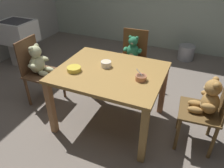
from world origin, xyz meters
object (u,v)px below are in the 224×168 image
(dining_table, at_px, (110,79))
(teddy_chair_far_center, at_px, (132,53))
(teddy_chair_near_right, at_px, (208,103))
(metal_pail, at_px, (186,52))
(porridge_bowl_yellow_near_left, at_px, (74,69))
(porridge_bowl_terracotta_near_right, at_px, (141,78))
(porridge_bowl_white_center, at_px, (106,64))
(sink_basin, at_px, (19,37))
(teddy_chair_near_left, at_px, (38,65))

(dining_table, distance_m, teddy_chair_far_center, 0.91)
(teddy_chair_near_right, relative_size, metal_pail, 3.09)
(porridge_bowl_yellow_near_left, bearing_deg, teddy_chair_far_center, 74.16)
(porridge_bowl_yellow_near_left, height_order, metal_pail, porridge_bowl_yellow_near_left)
(porridge_bowl_terracotta_near_right, relative_size, porridge_bowl_white_center, 1.04)
(dining_table, height_order, teddy_chair_near_right, teddy_chair_near_right)
(teddy_chair_near_right, height_order, sink_basin, teddy_chair_near_right)
(sink_basin, height_order, metal_pail, sink_basin)
(teddy_chair_near_left, relative_size, porridge_bowl_white_center, 7.77)
(teddy_chair_near_right, xyz_separation_m, porridge_bowl_white_center, (-1.10, 0.03, 0.19))
(teddy_chair_near_left, relative_size, porridge_bowl_terracotta_near_right, 7.47)
(porridge_bowl_yellow_near_left, bearing_deg, porridge_bowl_white_center, 39.78)
(teddy_chair_far_center, height_order, porridge_bowl_white_center, teddy_chair_far_center)
(teddy_chair_far_center, xyz_separation_m, porridge_bowl_white_center, (-0.03, -0.84, 0.22))
(teddy_chair_near_right, xyz_separation_m, teddy_chair_far_center, (-1.07, 0.86, -0.03))
(teddy_chair_near_right, distance_m, porridge_bowl_white_center, 1.11)
(dining_table, distance_m, sink_basin, 2.20)
(porridge_bowl_yellow_near_left, bearing_deg, metal_pail, 67.33)
(dining_table, xyz_separation_m, metal_pail, (0.61, 2.15, -0.47))
(dining_table, distance_m, teddy_chair_near_left, 1.02)
(teddy_chair_far_center, distance_m, porridge_bowl_terracotta_near_right, 1.06)
(dining_table, height_order, porridge_bowl_yellow_near_left, porridge_bowl_yellow_near_left)
(teddy_chair_near_left, bearing_deg, teddy_chair_far_center, 40.87)
(dining_table, bearing_deg, porridge_bowl_yellow_near_left, -155.95)
(teddy_chair_near_left, height_order, sink_basin, teddy_chair_near_left)
(teddy_chair_far_center, relative_size, metal_pail, 2.84)
(dining_table, bearing_deg, porridge_bowl_white_center, 138.74)
(porridge_bowl_terracotta_near_right, bearing_deg, sink_basin, 160.86)
(porridge_bowl_terracotta_near_right, height_order, metal_pail, porridge_bowl_terracotta_near_right)
(porridge_bowl_terracotta_near_right, bearing_deg, metal_pail, 83.35)
(sink_basin, bearing_deg, teddy_chair_far_center, 3.61)
(teddy_chair_near_left, xyz_separation_m, porridge_bowl_terracotta_near_right, (1.37, -0.08, 0.18))
(porridge_bowl_white_center, height_order, metal_pail, porridge_bowl_white_center)
(porridge_bowl_terracotta_near_right, distance_m, sink_basin, 2.56)
(porridge_bowl_terracotta_near_right, bearing_deg, porridge_bowl_white_center, 164.23)
(sink_basin, bearing_deg, teddy_chair_near_left, -35.98)
(dining_table, bearing_deg, metal_pail, 74.08)
(teddy_chair_near_left, distance_m, sink_basin, 1.28)
(porridge_bowl_white_center, bearing_deg, porridge_bowl_yellow_near_left, -140.22)
(dining_table, xyz_separation_m, teddy_chair_near_right, (1.02, 0.04, -0.05))
(teddy_chair_near_right, bearing_deg, sink_basin, -17.70)
(teddy_chair_near_left, relative_size, sink_basin, 1.12)
(teddy_chair_far_center, distance_m, porridge_bowl_yellow_near_left, 1.13)
(teddy_chair_near_right, bearing_deg, porridge_bowl_yellow_near_left, 4.15)
(porridge_bowl_yellow_near_left, relative_size, porridge_bowl_white_center, 1.31)
(dining_table, xyz_separation_m, teddy_chair_near_left, (-1.01, 0.03, -0.06))
(teddy_chair_near_left, xyz_separation_m, porridge_bowl_white_center, (0.93, 0.04, 0.19))
(teddy_chair_near_right, height_order, porridge_bowl_yellow_near_left, teddy_chair_near_right)
(teddy_chair_near_right, bearing_deg, dining_table, -1.71)
(teddy_chair_near_left, xyz_separation_m, metal_pail, (1.63, 2.12, -0.41))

